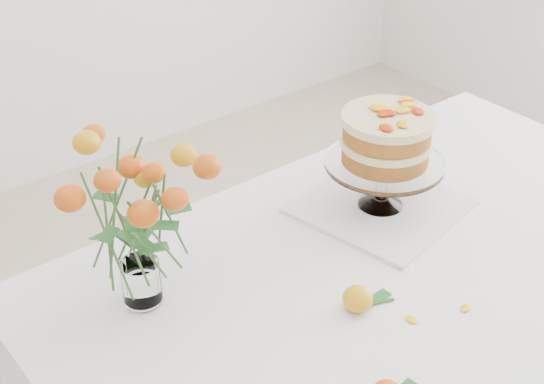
# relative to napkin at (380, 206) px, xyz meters

# --- Properties ---
(table) EXTENTS (1.43, 0.93, 0.76)m
(table) POSITION_rel_napkin_xyz_m (-0.09, -0.19, -0.09)
(table) COLOR tan
(table) RESTS_ON ground
(napkin) EXTENTS (0.36, 0.36, 0.01)m
(napkin) POSITION_rel_napkin_xyz_m (0.00, 0.00, 0.00)
(napkin) COLOR silver
(napkin) RESTS_ON table
(cake_stand) EXTENTS (0.25, 0.25, 0.23)m
(cake_stand) POSITION_rel_napkin_xyz_m (0.00, 0.00, 0.16)
(cake_stand) COLOR white
(cake_stand) RESTS_ON napkin
(rose_vase) EXTENTS (0.26, 0.26, 0.36)m
(rose_vase) POSITION_rel_napkin_xyz_m (-0.56, 0.05, 0.21)
(rose_vase) COLOR white
(rose_vase) RESTS_ON table
(loose_rose_near) EXTENTS (0.10, 0.06, 0.05)m
(loose_rose_near) POSITION_rel_napkin_xyz_m (-0.27, -0.21, 0.02)
(loose_rose_near) COLOR orange
(loose_rose_near) RESTS_ON table
(stray_petal_a) EXTENTS (0.03, 0.02, 0.00)m
(stray_petal_a) POSITION_rel_napkin_xyz_m (-0.21, -0.29, -0.00)
(stray_petal_a) COLOR yellow
(stray_petal_a) RESTS_ON table
(stray_petal_b) EXTENTS (0.03, 0.02, 0.00)m
(stray_petal_b) POSITION_rel_napkin_xyz_m (-0.11, -0.33, -0.00)
(stray_petal_b) COLOR yellow
(stray_petal_b) RESTS_ON table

